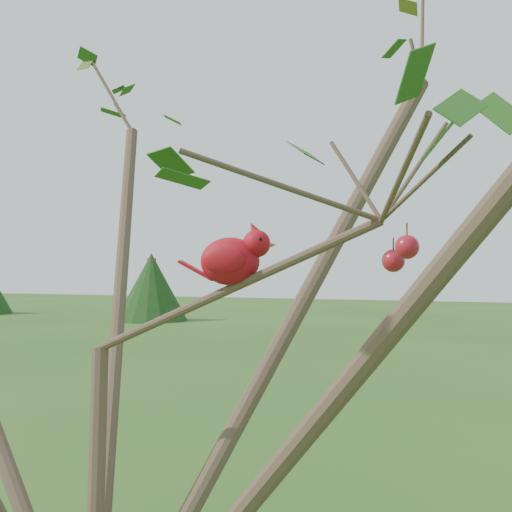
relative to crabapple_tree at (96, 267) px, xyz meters
The scene contains 3 objects.
crabapple_tree is the anchor object (origin of this frame).
cardinal 0.26m from the crabapple_tree, 22.71° to the left, with size 0.19×0.11×0.13m.
distant_trees 24.06m from the crabapple_tree, 93.45° to the left, with size 41.57×9.47×3.22m.
Camera 1 is at (0.74, -1.05, 2.12)m, focal length 45.00 mm.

